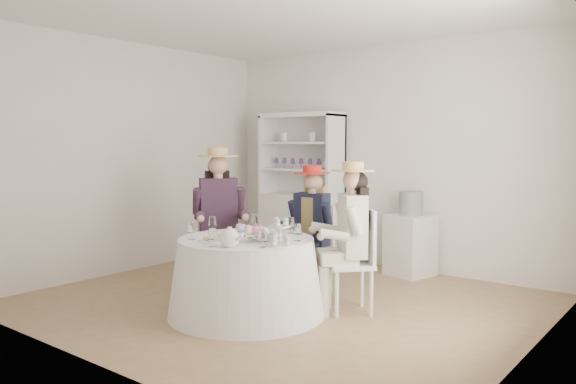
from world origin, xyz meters
The scene contains 23 objects.
ground centered at (0.00, 0.00, 0.00)m, with size 4.50×4.50×0.00m, color olive.
ceiling centered at (0.00, 0.00, 2.70)m, with size 4.50×4.50×0.00m, color white.
wall_back centered at (0.00, 2.00, 1.35)m, with size 4.50×4.50×0.00m, color silver.
wall_front centered at (0.00, -2.00, 1.35)m, with size 4.50×4.50×0.00m, color silver.
wall_left centered at (-2.25, 0.00, 1.35)m, with size 4.50×4.50×0.00m, color silver.
wall_right centered at (2.25, 0.00, 1.35)m, with size 4.50×4.50×0.00m, color silver.
tea_table centered at (0.01, -0.51, 0.34)m, with size 1.39×1.39×0.68m.
hutch centered at (-1.07, 1.77, 0.68)m, with size 1.24×0.71×1.91m.
side_table centered at (0.49, 1.75, 0.35)m, with size 0.45×0.45×0.70m, color silver.
hatbox centered at (0.49, 1.75, 0.83)m, with size 0.27×0.27×0.27m, color black.
guest_left centered at (-0.79, -0.05, 0.83)m, with size 0.63×0.61×1.47m.
guest_mid centered at (0.05, 0.41, 0.73)m, with size 0.48×0.49×1.29m.
guest_right centered at (0.70, 0.10, 0.76)m, with size 0.57×0.58×1.36m.
spare_chair centered at (-0.57, 1.51, 0.46)m, with size 0.37×0.37×0.86m.
teacup_a centered at (-0.23, -0.32, 0.72)m, with size 0.09×0.09×0.07m, color white.
teacup_b centered at (0.07, -0.25, 0.72)m, with size 0.07×0.07×0.06m, color white.
teacup_c centered at (0.26, -0.42, 0.72)m, with size 0.08×0.08×0.06m, color white.
flower_bowl centered at (0.24, -0.49, 0.71)m, with size 0.24×0.24×0.06m, color white.
flower_arrangement centered at (0.19, -0.59, 0.77)m, with size 0.18×0.19×0.07m.
table_teapot centered at (0.19, -0.91, 0.76)m, with size 0.23×0.16×0.17m.
sandwich_plate centered at (-0.09, -0.81, 0.70)m, with size 0.25×0.25×0.06m.
cupcake_stand centered at (0.47, -0.61, 0.77)m, with size 0.24×0.24×0.22m.
stemware_set centered at (0.01, -0.51, 0.76)m, with size 0.99×1.00×0.15m.
Camera 1 is at (3.31, -4.13, 1.52)m, focal length 35.00 mm.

